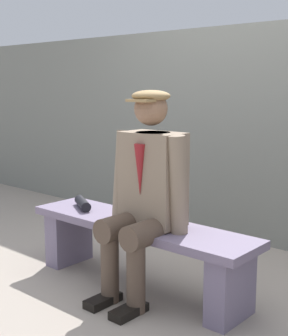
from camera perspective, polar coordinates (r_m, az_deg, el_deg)
name	(u,v)px	position (r m, az deg, el deg)	size (l,w,h in m)	color
ground_plane	(138,287)	(3.23, -0.66, -13.82)	(30.00, 30.00, 0.00)	gray
bench	(138,242)	(3.12, -0.67, -8.78)	(1.62, 0.40, 0.44)	slate
seated_man	(146,189)	(2.90, 0.21, -2.55)	(0.55, 0.57, 1.26)	gray
rolled_magazine	(83,203)	(3.43, -7.26, -4.16)	(0.07, 0.07, 0.25)	black
stadium_wall	(250,134)	(4.13, 12.41, 3.90)	(12.00, 0.24, 1.77)	slate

